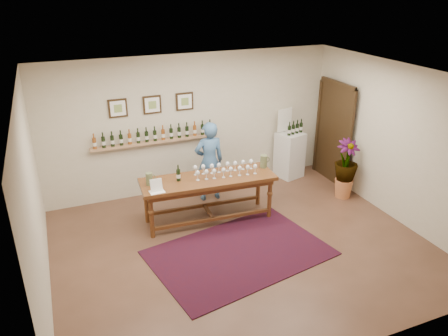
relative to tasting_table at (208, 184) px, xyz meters
name	(u,v)px	position (x,y,z in m)	size (l,w,h in m)	color
ground	(242,246)	(0.20, -1.04, -0.72)	(6.00, 6.00, 0.00)	#4F3322
room_shell	(298,133)	(2.32, 0.81, 0.40)	(6.00, 6.00, 6.00)	beige
rug	(239,253)	(0.08, -1.21, -0.71)	(2.76, 1.84, 0.01)	#4E0D13
tasting_table	(208,184)	(0.00, 0.00, 0.00)	(2.44, 0.92, 0.85)	#4A2912
table_glasses	(225,169)	(0.34, 0.02, 0.22)	(1.40, 0.32, 0.19)	white
table_bottles	(177,172)	(-0.52, 0.12, 0.28)	(0.28, 0.16, 0.30)	black
pitcher_left	(149,179)	(-1.03, 0.11, 0.24)	(0.14, 0.14, 0.22)	#5B653E
pitcher_right	(264,161)	(1.12, 0.05, 0.25)	(0.15, 0.15, 0.24)	#5B653E
menu_card	(156,185)	(-0.98, -0.18, 0.24)	(0.24, 0.18, 0.22)	white
display_pedestal	(289,155)	(2.35, 1.15, -0.22)	(0.50, 0.50, 1.01)	white
pedestal_bottles	(295,127)	(2.42, 1.10, 0.44)	(0.30, 0.08, 0.30)	black
info_sign	(285,120)	(2.26, 1.30, 0.56)	(0.40, 0.02, 0.55)	white
potted_plant	(346,169)	(2.85, -0.18, -0.11)	(0.58, 0.58, 1.05)	#BF6F3F
person	(209,161)	(0.32, 0.79, 0.09)	(0.59, 0.39, 1.61)	#3E6794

